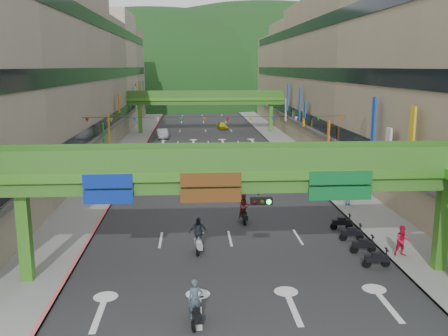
% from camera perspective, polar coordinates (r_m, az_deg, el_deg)
% --- Properties ---
extents(ground, '(320.00, 320.00, 0.00)m').
position_cam_1_polar(ground, '(22.02, 3.19, -18.58)').
color(ground, black).
rests_on(ground, ground).
extents(road_slab, '(18.00, 140.00, 0.02)m').
position_cam_1_polar(road_slab, '(69.82, -1.70, 2.43)').
color(road_slab, '#28282B').
rests_on(road_slab, ground).
extents(sidewalk_left, '(4.00, 140.00, 0.15)m').
position_cam_1_polar(sidewalk_left, '(70.30, -10.70, 2.35)').
color(sidewalk_left, gray).
rests_on(sidewalk_left, ground).
extents(sidewalk_right, '(4.00, 140.00, 0.15)m').
position_cam_1_polar(sidewalk_right, '(71.04, 7.21, 2.55)').
color(sidewalk_right, gray).
rests_on(sidewalk_right, ground).
extents(curb_left, '(0.20, 140.00, 0.18)m').
position_cam_1_polar(curb_left, '(70.09, -9.16, 2.39)').
color(curb_left, '#CC5959').
rests_on(curb_left, ground).
extents(curb_right, '(0.20, 140.00, 0.18)m').
position_cam_1_polar(curb_right, '(70.71, 5.70, 2.55)').
color(curb_right, gray).
rests_on(curb_right, ground).
extents(building_row_left, '(12.80, 95.00, 19.00)m').
position_cam_1_polar(building_row_left, '(70.88, -17.46, 9.72)').
color(building_row_left, '#9E937F').
rests_on(building_row_left, ground).
extents(building_row_right, '(12.80, 95.00, 19.00)m').
position_cam_1_polar(building_row_right, '(72.14, 13.69, 9.94)').
color(building_row_right, gray).
rests_on(building_row_right, ground).
extents(overpass_near, '(28.00, 12.27, 7.10)m').
position_cam_1_polar(overpass_near, '(25.20, 3.98, -1.89)').
color(overpass_near, '#4C9E2D').
rests_on(overpass_near, ground).
extents(overpass_far, '(28.00, 2.20, 7.10)m').
position_cam_1_polar(overpass_far, '(84.13, -2.09, 7.67)').
color(overpass_far, '#4C9E2D').
rests_on(overpass_far, ground).
extents(hill_left, '(168.00, 140.00, 112.00)m').
position_cam_1_polar(hill_left, '(179.69, -7.80, 7.89)').
color(hill_left, '#1C4419').
rests_on(hill_left, ground).
extents(hill_right, '(208.00, 176.00, 128.00)m').
position_cam_1_polar(hill_right, '(201.08, 4.17, 8.34)').
color(hill_right, '#1C4419').
rests_on(hill_right, ground).
extents(bunting_string, '(26.00, 0.36, 0.47)m').
position_cam_1_polar(bunting_string, '(49.23, -0.91, 5.60)').
color(bunting_string, black).
rests_on(bunting_string, ground).
extents(scooter_rider_near, '(0.73, 1.59, 2.10)m').
position_cam_1_polar(scooter_rider_near, '(22.30, -3.29, -15.28)').
color(scooter_rider_near, black).
rests_on(scooter_rider_near, ground).
extents(scooter_rider_mid, '(0.92, 1.60, 2.17)m').
position_cam_1_polar(scooter_rider_mid, '(35.75, 2.33, -4.59)').
color(scooter_rider_mid, black).
rests_on(scooter_rider_mid, ground).
extents(scooter_rider_left, '(1.15, 1.60, 2.23)m').
position_cam_1_polar(scooter_rider_left, '(30.18, -2.97, -7.65)').
color(scooter_rider_left, '#9B9BA4').
rests_on(scooter_rider_left, ground).
extents(scooter_rider_far, '(0.96, 1.58, 2.10)m').
position_cam_1_polar(scooter_rider_far, '(54.87, -1.49, 1.05)').
color(scooter_rider_far, maroon).
rests_on(scooter_rider_far, ground).
extents(parked_scooter_row, '(1.60, 7.15, 1.08)m').
position_cam_1_polar(parked_scooter_row, '(32.40, 14.99, -7.82)').
color(parked_scooter_row, black).
rests_on(parked_scooter_row, ground).
extents(car_silver, '(2.13, 4.73, 1.51)m').
position_cam_1_polar(car_silver, '(78.52, -7.06, 3.91)').
color(car_silver, gray).
rests_on(car_silver, ground).
extents(car_yellow, '(2.03, 3.98, 1.30)m').
position_cam_1_polar(car_yellow, '(89.69, -0.23, 4.87)').
color(car_yellow, gold).
rests_on(car_yellow, ground).
extents(pedestrian_red, '(0.89, 0.70, 1.82)m').
position_cam_1_polar(pedestrian_red, '(31.22, 19.71, -8.11)').
color(pedestrian_red, red).
rests_on(pedestrian_red, ground).
extents(pedestrian_dark, '(1.10, 0.57, 1.80)m').
position_cam_1_polar(pedestrian_dark, '(49.52, 11.28, -0.52)').
color(pedestrian_dark, black).
rests_on(pedestrian_dark, ground).
extents(pedestrian_blue, '(0.88, 0.59, 1.85)m').
position_cam_1_polar(pedestrian_blue, '(41.12, 13.99, -3.07)').
color(pedestrian_blue, '#2D4057').
rests_on(pedestrian_blue, ground).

